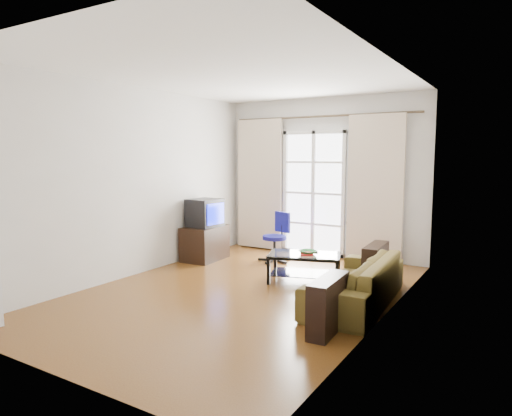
{
  "coord_description": "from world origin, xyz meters",
  "views": [
    {
      "loc": [
        3.09,
        -4.7,
        1.73
      ],
      "look_at": [
        0.02,
        0.35,
        1.05
      ],
      "focal_mm": 32.0,
      "sensor_mm": 36.0,
      "label": 1
    }
  ],
  "objects": [
    {
      "name": "crt_tv",
      "position": [
        -1.51,
        1.22,
        0.79
      ],
      "size": [
        0.54,
        0.53,
        0.46
      ],
      "rotation": [
        0.0,
        0.0,
        -0.08
      ],
      "color": "black",
      "rests_on": "tv_stand"
    },
    {
      "name": "curtain_right",
      "position": [
        0.95,
        2.48,
        1.2
      ],
      "size": [
        0.9,
        0.07,
        2.35
      ],
      "primitive_type": "cube",
      "color": "beige",
      "rests_on": "curtain_rod"
    },
    {
      "name": "curtain_rod",
      "position": [
        0.0,
        2.5,
        2.38
      ],
      "size": [
        3.3,
        0.04,
        0.04
      ],
      "primitive_type": "cylinder",
      "rotation": [
        0.0,
        1.57,
        0.0
      ],
      "color": "#4C3F2D",
      "rests_on": "wall_back"
    },
    {
      "name": "wall_front",
      "position": [
        0.0,
        -2.6,
        1.35
      ],
      "size": [
        3.6,
        0.02,
        2.7
      ],
      "primitive_type": "cube",
      "color": "silver",
      "rests_on": "floor"
    },
    {
      "name": "floor",
      "position": [
        0.0,
        0.0,
        0.0
      ],
      "size": [
        5.2,
        5.2,
        0.0
      ],
      "primitive_type": "plane",
      "color": "brown",
      "rests_on": "ground"
    },
    {
      "name": "french_door",
      "position": [
        -0.15,
        2.54,
        1.07
      ],
      "size": [
        1.16,
        0.06,
        2.15
      ],
      "color": "white",
      "rests_on": "wall_back"
    },
    {
      "name": "wall_left",
      "position": [
        -1.8,
        0.0,
        1.35
      ],
      "size": [
        0.02,
        5.2,
        2.7
      ],
      "primitive_type": "cube",
      "color": "silver",
      "rests_on": "floor"
    },
    {
      "name": "wall_right",
      "position": [
        1.8,
        0.0,
        1.35
      ],
      "size": [
        0.02,
        5.2,
        2.7
      ],
      "primitive_type": "cube",
      "color": "silver",
      "rests_on": "floor"
    },
    {
      "name": "remote",
      "position": [
        0.54,
        1.0,
        0.4
      ],
      "size": [
        0.15,
        0.11,
        0.02
      ],
      "primitive_type": "cube",
      "rotation": [
        0.0,
        0.0,
        0.55
      ],
      "color": "black",
      "rests_on": "coffee_table"
    },
    {
      "name": "tv_stand",
      "position": [
        -1.51,
        1.23,
        0.28
      ],
      "size": [
        0.56,
        0.8,
        0.56
      ],
      "primitive_type": "cube",
      "rotation": [
        0.0,
        0.0,
        0.06
      ],
      "color": "black",
      "rests_on": "floor"
    },
    {
      "name": "bowl",
      "position": [
        0.53,
        0.86,
        0.42
      ],
      "size": [
        0.36,
        0.36,
        0.06
      ],
      "primitive_type": "imported",
      "rotation": [
        0.0,
        0.0,
        -0.3
      ],
      "color": "#318938",
      "rests_on": "coffee_table"
    },
    {
      "name": "radiator",
      "position": [
        0.8,
        2.5,
        0.33
      ],
      "size": [
        0.64,
        0.12,
        0.64
      ],
      "primitive_type": "cube",
      "color": "gray",
      "rests_on": "floor"
    },
    {
      "name": "ceiling",
      "position": [
        0.0,
        0.0,
        2.7
      ],
      "size": [
        5.2,
        5.2,
        0.0
      ],
      "primitive_type": "plane",
      "rotation": [
        3.14,
        0.0,
        0.0
      ],
      "color": "white",
      "rests_on": "wall_back"
    },
    {
      "name": "book",
      "position": [
        0.46,
        0.79,
        0.4
      ],
      "size": [
        0.35,
        0.36,
        0.02
      ],
      "primitive_type": "imported",
      "rotation": [
        0.0,
        0.0,
        0.42
      ],
      "color": "maroon",
      "rests_on": "coffee_table"
    },
    {
      "name": "curtain_left",
      "position": [
        -1.2,
        2.48,
        1.2
      ],
      "size": [
        0.9,
        0.07,
        2.35
      ],
      "primitive_type": "cube",
      "color": "beige",
      "rests_on": "curtain_rod"
    },
    {
      "name": "task_chair",
      "position": [
        -0.44,
        1.73,
        0.24
      ],
      "size": [
        0.69,
        0.69,
        0.8
      ],
      "rotation": [
        0.0,
        0.0,
        -0.31
      ],
      "color": "black",
      "rests_on": "floor"
    },
    {
      "name": "coffee_table",
      "position": [
        0.48,
        0.87,
        0.25
      ],
      "size": [
        1.09,
        0.83,
        0.39
      ],
      "rotation": [
        0.0,
        0.0,
        0.32
      ],
      "color": "silver",
      "rests_on": "floor"
    },
    {
      "name": "sofa",
      "position": [
        1.39,
        0.32,
        0.27
      ],
      "size": [
        1.95,
        0.93,
        0.55
      ],
      "primitive_type": "imported",
      "rotation": [
        0.0,
        0.0,
        -1.52
      ],
      "color": "brown",
      "rests_on": "floor"
    },
    {
      "name": "wall_back",
      "position": [
        0.0,
        2.6,
        1.35
      ],
      "size": [
        3.6,
        0.02,
        2.7
      ],
      "primitive_type": "cube",
      "color": "silver",
      "rests_on": "floor"
    }
  ]
}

